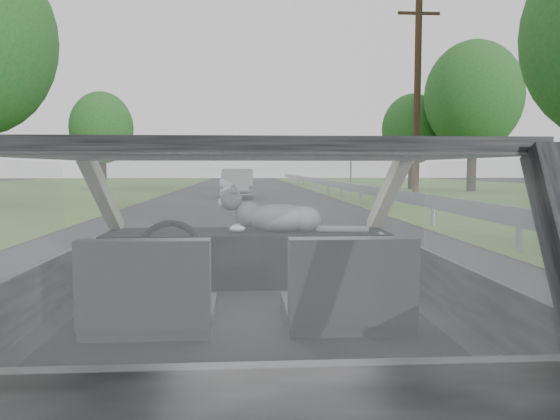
{
  "coord_description": "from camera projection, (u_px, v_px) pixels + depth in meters",
  "views": [
    {
      "loc": [
        -0.02,
        -2.47,
        1.36
      ],
      "look_at": [
        0.18,
        0.54,
        1.13
      ],
      "focal_mm": 35.0,
      "sensor_mm": 36.0,
      "label": 1
    }
  ],
  "objects": [
    {
      "name": "subject_car",
      "position": [
        249.0,
        306.0,
        2.51
      ],
      "size": [
        1.8,
        4.0,
        1.45
      ],
      "primitive_type": "cube",
      "color": "black",
      "rests_on": "ground"
    },
    {
      "name": "dashboard",
      "position": [
        248.0,
        257.0,
        3.12
      ],
      "size": [
        1.58,
        0.45,
        0.3
      ],
      "primitive_type": "cube",
      "color": "black",
      "rests_on": "subject_car"
    },
    {
      "name": "driver_seat",
      "position": [
        150.0,
        288.0,
        2.18
      ],
      "size": [
        0.5,
        0.72,
        0.42
      ],
      "primitive_type": "cube",
      "color": "black",
      "rests_on": "subject_car"
    },
    {
      "name": "passenger_seat",
      "position": [
        347.0,
        285.0,
        2.23
      ],
      "size": [
        0.5,
        0.72,
        0.42
      ],
      "primitive_type": "cube",
      "color": "black",
      "rests_on": "subject_car"
    },
    {
      "name": "steering_wheel",
      "position": [
        170.0,
        254.0,
        2.79
      ],
      "size": [
        0.36,
        0.36,
        0.04
      ],
      "primitive_type": "torus",
      "color": "black",
      "rests_on": "dashboard"
    },
    {
      "name": "cat",
      "position": [
        280.0,
        216.0,
        3.07
      ],
      "size": [
        0.62,
        0.25,
        0.27
      ],
      "primitive_type": "ellipsoid",
      "rotation": [
        0.0,
        0.0,
        -0.11
      ],
      "color": "slate",
      "rests_on": "dashboard"
    },
    {
      "name": "guardrail",
      "position": [
        429.0,
        201.0,
        12.75
      ],
      "size": [
        0.05,
        90.0,
        0.32
      ],
      "primitive_type": "cube",
      "color": "#8F93A3",
      "rests_on": "ground"
    },
    {
      "name": "other_car",
      "position": [
        238.0,
        184.0,
        24.32
      ],
      "size": [
        1.63,
        4.01,
        1.31
      ],
      "primitive_type": "imported",
      "rotation": [
        0.0,
        0.0,
        -0.02
      ],
      "color": "#A9AAAE",
      "rests_on": "ground"
    },
    {
      "name": "highway_sign",
      "position": [
        351.0,
        170.0,
        29.67
      ],
      "size": [
        0.14,
        0.99,
        2.47
      ],
      "primitive_type": "cube",
      "rotation": [
        0.0,
        0.0,
        -0.04
      ],
      "color": "#1A552C",
      "rests_on": "ground"
    },
    {
      "name": "utility_pole",
      "position": [
        417.0,
        99.0,
        20.04
      ],
      "size": [
        0.25,
        0.25,
        7.73
      ],
      "primitive_type": "cylinder",
      "rotation": [
        0.0,
        0.0,
        0.0
      ],
      "color": "#433225",
      "rests_on": "ground"
    },
    {
      "name": "tree_2",
      "position": [
        412.0,
        143.0,
        34.17
      ],
      "size": [
        3.88,
        3.88,
        5.8
      ],
      "primitive_type": null,
      "rotation": [
        0.0,
        0.0,
        0.01
      ],
      "color": "#19571A",
      "rests_on": "ground"
    },
    {
      "name": "tree_3",
      "position": [
        473.0,
        119.0,
        31.02
      ],
      "size": [
        7.0,
        7.0,
        8.3
      ],
      "primitive_type": null,
      "rotation": [
        0.0,
        0.0,
        0.34
      ],
      "color": "#19571A",
      "rests_on": "ground"
    },
    {
      "name": "tree_6",
      "position": [
        102.0,
        142.0,
        34.35
      ],
      "size": [
        5.03,
        5.03,
        5.95
      ],
      "primitive_type": null,
      "rotation": [
        0.0,
        0.0,
        -0.35
      ],
      "color": "#19571A",
      "rests_on": "ground"
    }
  ]
}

